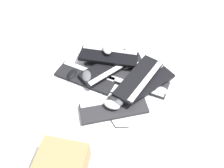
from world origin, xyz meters
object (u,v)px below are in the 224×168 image
object	(u,v)px
keyboard_7	(109,56)
mouse_4	(107,49)
keyboard_4	(145,84)
mouse_6	(125,56)
keyboard_6	(109,67)
mouse_3	(115,100)
mouse_1	(112,105)
keyboard_5	(139,78)
keyboard_2	(115,65)
mouse_7	(72,75)
keyboard_0	(114,108)
mouse_2	(160,90)
cardboard_box	(63,163)
keyboard_1	(137,81)
mouse_0	(87,76)
keyboard_3	(85,77)
mouse_5	(118,102)

from	to	relation	value
keyboard_7	mouse_4	size ratio (longest dim) A/B	4.16
keyboard_4	mouse_6	distance (m)	0.33
keyboard_6	mouse_3	bearing A→B (deg)	10.79
mouse_1	mouse_6	world-z (taller)	mouse_1
keyboard_4	keyboard_5	xyz separation A→B (m)	(-0.02, -0.04, 0.03)
keyboard_2	mouse_7	xyz separation A→B (m)	(0.12, -0.31, 0.01)
keyboard_6	keyboard_7	xyz separation A→B (m)	(-0.09, -0.00, 0.03)
keyboard_5	mouse_1	bearing A→B (deg)	-40.93
keyboard_0	keyboard_5	xyz separation A→B (m)	(-0.21, 0.17, 0.06)
mouse_2	mouse_1	bearing A→B (deg)	-141.53
cardboard_box	mouse_3	bearing A→B (deg)	148.69
keyboard_1	cardboard_box	bearing A→B (deg)	-33.57
keyboard_2	keyboard_6	xyz separation A→B (m)	(0.06, -0.04, 0.03)
keyboard_0	mouse_7	world-z (taller)	mouse_7
keyboard_4	mouse_3	xyz separation A→B (m)	(0.15, -0.20, 0.01)
keyboard_1	keyboard_6	size ratio (longest dim) A/B	1.08
mouse_0	mouse_4	world-z (taller)	mouse_4
mouse_3	mouse_7	size ratio (longest dim) A/B	1.00
mouse_3	keyboard_6	bearing A→B (deg)	125.35
keyboard_3	mouse_1	xyz separation A→B (m)	(0.26, 0.20, 0.04)
keyboard_5	mouse_4	distance (m)	0.35
keyboard_2	mouse_0	distance (m)	0.25
keyboard_7	mouse_6	size ratio (longest dim) A/B	4.16
mouse_0	mouse_5	bearing A→B (deg)	-141.72
keyboard_5	mouse_7	world-z (taller)	keyboard_5
mouse_0	mouse_3	distance (m)	0.29
mouse_1	cardboard_box	distance (m)	0.46
keyboard_4	mouse_4	world-z (taller)	mouse_4
keyboard_0	keyboard_6	distance (m)	0.34
keyboard_0	mouse_6	bearing A→B (deg)	171.92
keyboard_5	mouse_0	size ratio (longest dim) A/B	4.10
cardboard_box	keyboard_4	bearing A→B (deg)	141.45
mouse_3	mouse_4	xyz separation A→B (m)	(-0.43, -0.07, 0.06)
mouse_2	mouse_3	size ratio (longest dim) A/B	1.00
mouse_0	mouse_2	world-z (taller)	mouse_0
mouse_7	keyboard_5	bearing A→B (deg)	103.63
cardboard_box	mouse_5	bearing A→B (deg)	145.82
keyboard_7	keyboard_6	bearing A→B (deg)	2.69
keyboard_1	mouse_4	bearing A→B (deg)	-135.06
mouse_0	mouse_4	xyz separation A→B (m)	(-0.22, 0.13, 0.06)
keyboard_4	mouse_0	distance (m)	0.41
keyboard_2	mouse_1	xyz separation A→B (m)	(0.39, -0.01, 0.04)
keyboard_0	keyboard_1	bearing A→B (deg)	145.35
mouse_1	mouse_4	size ratio (longest dim) A/B	1.00
keyboard_2	mouse_1	world-z (taller)	mouse_1
mouse_0	keyboard_4	bearing A→B (deg)	-105.45
keyboard_5	keyboard_6	distance (m)	0.25
mouse_0	mouse_7	world-z (taller)	mouse_0
mouse_0	mouse_7	bearing A→B (deg)	64.17
keyboard_0	keyboard_6	bearing A→B (deg)	-171.74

